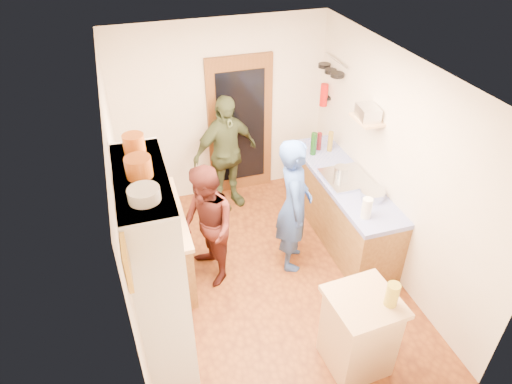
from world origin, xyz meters
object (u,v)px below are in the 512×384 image
island_base (358,334)px  person_left (208,224)px  right_counter_base (340,207)px  hutch_body (158,281)px  person_back (226,154)px  person_hob (297,207)px

island_base → person_left: 2.01m
island_base → right_counter_base: bearing=68.5°
island_base → person_left: person_left is taller
hutch_body → right_counter_base: (2.50, 1.30, -0.68)m
person_left → person_back: (0.57, 1.35, 0.09)m
person_hob → person_back: (-0.47, 1.47, -0.01)m
person_left → person_back: size_ratio=0.89×
person_hob → person_left: size_ratio=1.13×
hutch_body → person_back: (1.24, 2.40, -0.24)m
hutch_body → person_back: 2.71m
right_counter_base → island_base: (-0.75, -1.91, 0.01)m
right_counter_base → person_left: size_ratio=1.44×
person_back → right_counter_base: bearing=-59.3°
right_counter_base → island_base: island_base is taller
island_base → person_left: bearing=123.1°
island_base → person_left: (-1.08, 1.66, 0.34)m
person_left → person_back: 1.47m
person_back → island_base: bearing=-98.5°
hutch_body → person_left: 1.29m
island_base → person_back: bearing=99.6°
person_left → person_hob: bearing=72.8°
right_counter_base → hutch_body: bearing=-152.5°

